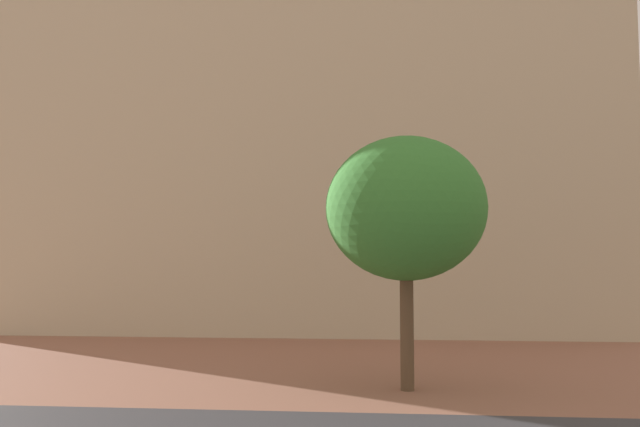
# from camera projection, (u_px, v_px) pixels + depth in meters

# --- Properties ---
(landmark_building) EXTENTS (26.86, 12.01, 35.53)m
(landmark_building) POSITION_uv_depth(u_px,v_px,m) (298.00, 79.00, 31.56)
(landmark_building) COLOR beige
(landmark_building) RESTS_ON ground_plane
(tree_curb_far) EXTENTS (3.63, 3.63, 5.68)m
(tree_curb_far) POSITION_uv_depth(u_px,v_px,m) (406.00, 209.00, 15.02)
(tree_curb_far) COLOR brown
(tree_curb_far) RESTS_ON ground_plane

